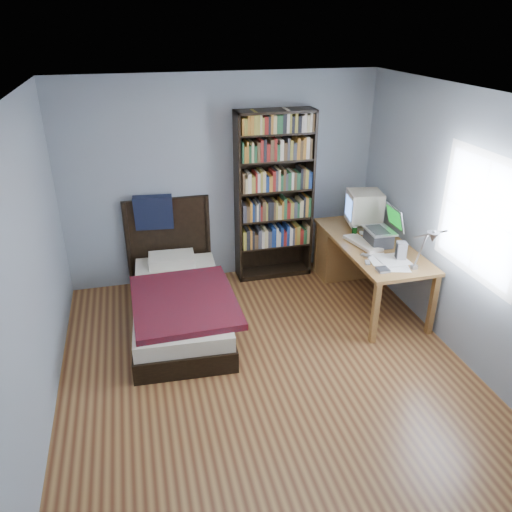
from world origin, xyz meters
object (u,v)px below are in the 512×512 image
(crt_monitor, at_px, (363,207))
(desk_lamp, at_px, (430,240))
(desk, at_px, (352,250))
(speaker, at_px, (401,251))
(bookshelf, at_px, (274,197))
(keyboard, at_px, (363,243))
(bed, at_px, (179,299))
(laptop, at_px, (380,235))
(soda_can, at_px, (354,231))

(crt_monitor, height_order, desk_lamp, desk_lamp)
(desk, bearing_deg, desk_lamp, -89.70)
(speaker, height_order, bookshelf, bookshelf)
(desk, distance_m, keyboard, 0.62)
(speaker, distance_m, bed, 2.44)
(bed, bearing_deg, desk, 9.94)
(crt_monitor, xyz_separation_m, bookshelf, (-0.98, 0.44, 0.06))
(desk, height_order, crt_monitor, crt_monitor)
(desk, xyz_separation_m, laptop, (0.06, -0.56, 0.43))
(keyboard, relative_size, soda_can, 4.61)
(speaker, relative_size, soda_can, 1.80)
(soda_can, distance_m, bookshelf, 1.06)
(speaker, bearing_deg, keyboard, 131.39)
(keyboard, height_order, soda_can, soda_can)
(desk_lamp, distance_m, speaker, 0.72)
(crt_monitor, bearing_deg, soda_can, -131.49)
(desk_lamp, xyz_separation_m, bookshelf, (-0.90, 1.96, -0.16))
(laptop, bearing_deg, keyboard, 165.71)
(bed, bearing_deg, crt_monitor, 8.93)
(laptop, xyz_separation_m, desk_lamp, (-0.05, -0.99, 0.36))
(keyboard, bearing_deg, laptop, -27.03)
(soda_can, bearing_deg, laptop, -62.69)
(crt_monitor, xyz_separation_m, desk_lamp, (-0.08, -1.52, 0.22))
(laptop, xyz_separation_m, speaker, (0.04, -0.39, -0.02))
(desk_lamp, bearing_deg, crt_monitor, 87.07)
(keyboard, distance_m, bookshelf, 1.24)
(keyboard, bearing_deg, soda_can, 73.46)
(bookshelf, bearing_deg, desk, -24.81)
(speaker, bearing_deg, desk, 110.09)
(crt_monitor, distance_m, bed, 2.43)
(soda_can, bearing_deg, desk, 66.46)
(crt_monitor, relative_size, soda_can, 4.26)
(soda_can, bearing_deg, speaker, -73.58)
(speaker, xyz_separation_m, bookshelf, (-1.00, 1.36, 0.22))
(crt_monitor, xyz_separation_m, keyboard, (-0.21, -0.49, -0.24))
(crt_monitor, relative_size, keyboard, 0.92)
(desk, distance_m, crt_monitor, 0.57)
(bookshelf, bearing_deg, bed, -148.53)
(soda_can, bearing_deg, keyboard, -93.81)
(laptop, height_order, bookshelf, bookshelf)
(desk, distance_m, speaker, 1.03)
(laptop, relative_size, speaker, 2.29)
(keyboard, bearing_deg, desk_lamp, -95.47)
(speaker, relative_size, bed, 0.09)
(laptop, distance_m, speaker, 0.39)
(soda_can, bearing_deg, bed, -176.10)
(desk, bearing_deg, bookshelf, 155.19)
(desk_lamp, height_order, bed, desk_lamp)
(desk, xyz_separation_m, desk_lamp, (0.01, -1.55, 0.79))
(keyboard, xyz_separation_m, soda_can, (0.02, 0.27, 0.04))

